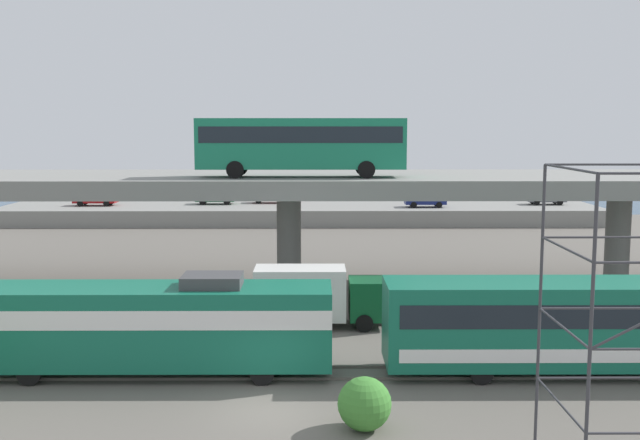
{
  "coord_description": "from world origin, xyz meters",
  "views": [
    {
      "loc": [
        1.65,
        -26.05,
        10.18
      ],
      "look_at": [
        1.92,
        19.34,
        4.49
      ],
      "focal_mm": 42.29,
      "sensor_mm": 36.0,
      "label": 1
    }
  ],
  "objects": [
    {
      "name": "ground_plane",
      "position": [
        0.0,
        0.0,
        0.0
      ],
      "size": [
        260.0,
        260.0,
        0.0
      ],
      "primitive_type": "plane",
      "color": "#605B54"
    },
    {
      "name": "rail_strip_near",
      "position": [
        0.0,
        3.25,
        0.06
      ],
      "size": [
        110.0,
        0.12,
        0.12
      ],
      "primitive_type": "cube",
      "color": "#59544C",
      "rests_on": "ground_plane"
    },
    {
      "name": "rail_strip_far",
      "position": [
        0.0,
        4.75,
        0.06
      ],
      "size": [
        110.0,
        0.12,
        0.12
      ],
      "primitive_type": "cube",
      "color": "#59544C",
      "rests_on": "ground_plane"
    },
    {
      "name": "train_locomotive",
      "position": [
        -5.79,
        4.0,
        2.19
      ],
      "size": [
        15.7,
        3.04,
        4.18
      ],
      "rotation": [
        0.0,
        0.0,
        3.14
      ],
      "color": "#14664C",
      "rests_on": "ground_plane"
    },
    {
      "name": "highway_overpass",
      "position": [
        0.0,
        20.0,
        6.46
      ],
      "size": [
        96.0,
        11.16,
        7.2
      ],
      "color": "gray",
      "rests_on": "ground_plane"
    },
    {
      "name": "transit_bus_on_overpass",
      "position": [
        0.79,
        17.81,
        9.27
      ],
      "size": [
        12.0,
        2.68,
        3.4
      ],
      "rotation": [
        0.0,
        0.0,
        3.14
      ],
      "color": "#197A56",
      "rests_on": "highway_overpass"
    },
    {
      "name": "service_truck_west",
      "position": [
        1.74,
        11.46,
        1.64
      ],
      "size": [
        6.8,
        2.46,
        3.04
      ],
      "color": "#0C4C26",
      "rests_on": "ground_plane"
    },
    {
      "name": "pier_parking_lot",
      "position": [
        0.0,
        55.0,
        0.85
      ],
      "size": [
        63.29,
        12.52,
        1.7
      ],
      "primitive_type": "cube",
      "color": "gray",
      "rests_on": "ground_plane"
    },
    {
      "name": "parked_car_0",
      "position": [
        -21.91,
        54.09,
        2.48
      ],
      "size": [
        4.48,
        1.93,
        1.5
      ],
      "color": "maroon",
      "rests_on": "pier_parking_lot"
    },
    {
      "name": "parked_car_1",
      "position": [
        -3.33,
        56.8,
        2.48
      ],
      "size": [
        4.24,
        1.92,
        1.5
      ],
      "color": "maroon",
      "rests_on": "pier_parking_lot"
    },
    {
      "name": "parked_car_2",
      "position": [
        13.12,
        52.39,
        2.48
      ],
      "size": [
        4.25,
        1.93,
        1.5
      ],
      "color": "navy",
      "rests_on": "pier_parking_lot"
    },
    {
      "name": "parked_car_3",
      "position": [
        26.69,
        54.97,
        2.47
      ],
      "size": [
        4.02,
        1.9,
        1.5
      ],
      "rotation": [
        0.0,
        0.0,
        3.14
      ],
      "color": "#515459",
      "rests_on": "pier_parking_lot"
    },
    {
      "name": "parked_car_4",
      "position": [
        -9.29,
        55.58,
        2.48
      ],
      "size": [
        4.2,
        1.98,
        1.5
      ],
      "color": "#0C4C26",
      "rests_on": "pier_parking_lot"
    },
    {
      "name": "harbor_water",
      "position": [
        0.0,
        78.0,
        0.0
      ],
      "size": [
        140.0,
        36.0,
        0.01
      ],
      "primitive_type": "cube",
      "color": "navy",
      "rests_on": "ground_plane"
    },
    {
      "name": "shrub_right",
      "position": [
        3.29,
        -1.79,
        0.91
      ],
      "size": [
        1.82,
        1.82,
        1.82
      ],
      "primitive_type": "sphere",
      "color": "#3D8331",
      "rests_on": "ground_plane"
    }
  ]
}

